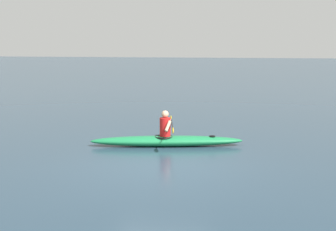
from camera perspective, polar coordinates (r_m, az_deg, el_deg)
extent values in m
plane|color=#233847|center=(11.05, -1.15, -6.59)|extent=(160.00, 160.00, 0.00)
ellipsoid|color=#19723F|center=(13.18, -0.18, -3.29)|extent=(4.55, 1.48, 0.30)
torus|color=black|center=(13.15, -0.55, -2.73)|extent=(0.65, 0.65, 0.04)
cylinder|color=black|center=(13.24, 5.70, -2.65)|extent=(0.18, 0.18, 0.02)
cylinder|color=red|center=(13.09, -0.37, -1.48)|extent=(0.32, 0.32, 0.55)
sphere|color=tan|center=(13.02, -0.37, 0.17)|extent=(0.21, 0.21, 0.21)
cylinder|color=black|center=(13.08, 0.50, -1.09)|extent=(0.43, 2.00, 0.03)
ellipsoid|color=gold|center=(14.08, 0.38, -0.34)|extent=(0.12, 0.40, 0.17)
ellipsoid|color=gold|center=(12.08, 0.65, -1.96)|extent=(0.12, 0.40, 0.17)
cylinder|color=tan|center=(13.33, -0.04, -0.95)|extent=(0.24, 0.26, 0.34)
cylinder|color=tan|center=(12.82, 0.00, -1.37)|extent=(0.19, 0.30, 0.34)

